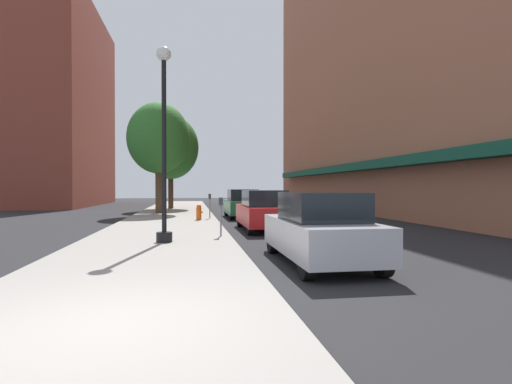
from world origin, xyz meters
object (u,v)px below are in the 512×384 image
parking_meter_far (221,212)px  tree_mid (158,138)px  fire_hydrant (199,212)px  car_silver (320,229)px  tree_near (171,147)px  parking_meter_near (210,203)px  lamppost (164,140)px  car_red (264,211)px  car_green (242,204)px

parking_meter_far → tree_mid: bearing=103.4°
fire_hydrant → car_silver: (2.55, -11.66, 0.29)m
car_silver → tree_near: bearing=101.5°
parking_meter_near → tree_mid: tree_mid is taller
lamppost → fire_hydrant: bearing=81.6°
parking_meter_far → car_silver: 5.10m
car_red → car_green: same height
parking_meter_far → car_red: bearing=53.2°
tree_mid → parking_meter_near: bearing=-57.6°
lamppost → parking_meter_far: (1.80, 1.24, -2.25)m
tree_near → tree_mid: tree_near is taller
lamppost → car_red: 5.88m
parking_meter_near → tree_mid: size_ratio=0.18×
tree_mid → car_silver: tree_mid is taller
parking_meter_far → car_silver: car_silver is taller
fire_hydrant → tree_near: 12.56m
parking_meter_near → car_silver: car_silver is taller
lamppost → car_silver: 5.64m
parking_meter_near → car_silver: size_ratio=0.30×
tree_mid → car_silver: (4.99, -17.51, -4.11)m
lamppost → parking_meter_far: 3.14m
parking_meter_far → car_green: (1.95, 9.51, -0.14)m
lamppost → parking_meter_far: size_ratio=4.50×
lamppost → car_red: bearing=45.7°
fire_hydrant → parking_meter_near: size_ratio=0.60×
car_red → car_green: bearing=92.3°
parking_meter_near → tree_mid: bearing=122.4°
lamppost → car_green: size_ratio=1.37×
tree_mid → car_red: bearing=-63.9°
car_silver → car_red: 7.31m
parking_meter_near → tree_near: (-2.55, 10.56, 3.96)m
car_green → tree_near: bearing=118.4°
car_red → car_green: 6.91m
parking_meter_far → car_silver: size_ratio=0.30×
lamppost → fire_hydrant: 8.71m
fire_hydrant → parking_meter_near: bearing=60.3°
fire_hydrant → car_red: (2.55, -4.35, 0.29)m
tree_near → car_silver: 24.05m
fire_hydrant → tree_mid: 7.71m
parking_meter_far → lamppost: bearing=-145.4°
fire_hydrant → tree_near: (-1.95, 11.61, 4.39)m
car_green → lamppost: bearing=-107.2°
tree_near → car_green: tree_near is taller
parking_meter_near → tree_near: size_ratio=0.18×
tree_near → car_silver: bearing=-79.1°
parking_meter_near → tree_mid: (-3.04, 4.80, 3.97)m
parking_meter_far → tree_near: size_ratio=0.18×
car_silver → car_red: same height
car_silver → car_green: size_ratio=1.00×
tree_near → parking_meter_near: bearing=-76.4°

